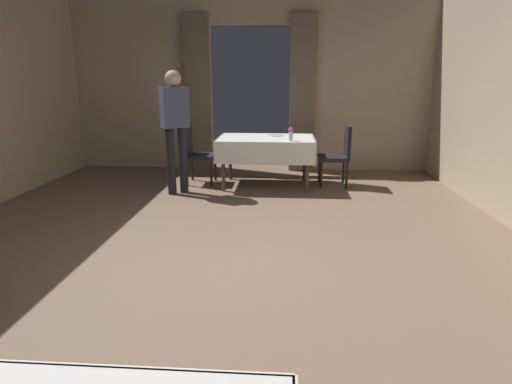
% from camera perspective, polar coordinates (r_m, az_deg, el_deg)
% --- Properties ---
extents(ground, '(10.08, 10.08, 0.00)m').
position_cam_1_polar(ground, '(3.87, -5.94, -9.56)').
color(ground, '#7A604C').
extents(wall_back, '(6.40, 0.27, 3.00)m').
position_cam_1_polar(wall_back, '(7.66, -0.76, 14.50)').
color(wall_back, tan).
rests_on(wall_back, ground).
extents(dining_table_mid, '(1.45, 1.00, 0.75)m').
position_cam_1_polar(dining_table_mid, '(6.41, 1.40, 6.54)').
color(dining_table_mid, '#4C3D2D').
rests_on(dining_table_mid, ground).
extents(chair_mid_right, '(0.44, 0.44, 0.93)m').
position_cam_1_polar(chair_mid_right, '(6.55, 11.20, 5.24)').
color(chair_mid_right, black).
rests_on(chair_mid_right, ground).
extents(chair_mid_left, '(0.44, 0.44, 0.93)m').
position_cam_1_polar(chair_mid_left, '(6.66, -8.19, 5.54)').
color(chair_mid_left, black).
rests_on(chair_mid_left, ground).
extents(flower_vase_mid, '(0.07, 0.07, 0.19)m').
position_cam_1_polar(flower_vase_mid, '(6.04, 4.74, 7.90)').
color(flower_vase_mid, silver).
rests_on(flower_vase_mid, dining_table_mid).
extents(plate_mid_b, '(0.24, 0.24, 0.01)m').
position_cam_1_polar(plate_mid_b, '(6.59, 2.68, 7.69)').
color(plate_mid_b, white).
rests_on(plate_mid_b, dining_table_mid).
extents(person_waiter_by_doorway, '(0.42, 0.38, 1.72)m').
position_cam_1_polar(person_waiter_by_doorway, '(6.02, -10.92, 9.29)').
color(person_waiter_by_doorway, black).
rests_on(person_waiter_by_doorway, ground).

